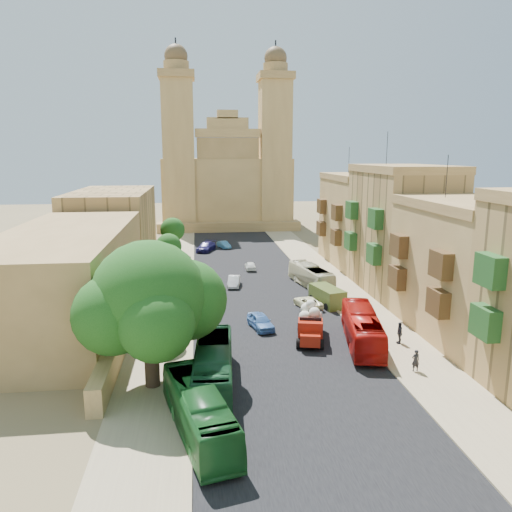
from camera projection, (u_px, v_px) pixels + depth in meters
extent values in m
plane|color=brown|center=(307.00, 407.00, 30.12)|extent=(260.00, 260.00, 0.00)
cube|color=black|center=(252.00, 282.00, 59.29)|extent=(14.00, 140.00, 0.01)
cube|color=#9D8966|center=(330.00, 280.00, 60.40)|extent=(5.00, 140.00, 0.01)
cube|color=#9D8966|center=(171.00, 285.00, 58.18)|extent=(5.00, 140.00, 0.01)
cube|color=#9D8966|center=(310.00, 280.00, 60.10)|extent=(0.25, 140.00, 0.12)
cube|color=#9D8966|center=(193.00, 283.00, 58.46)|extent=(0.25, 140.00, 0.12)
cube|color=#205120|center=(485.00, 322.00, 31.44)|extent=(0.90, 2.20, 2.00)
cube|color=#205120|center=(490.00, 271.00, 30.76)|extent=(0.90, 2.20, 2.00)
cube|color=#A7824B|center=(467.00, 273.00, 41.63)|extent=(8.00, 14.00, 10.50)
cube|color=olive|center=(473.00, 205.00, 40.49)|extent=(8.20, 14.00, 0.80)
cylinder|color=black|center=(447.00, 176.00, 42.65)|extent=(0.06, 0.06, 3.60)
cube|color=#4B3219|center=(438.00, 303.00, 37.55)|extent=(0.90, 2.20, 2.00)
cube|color=#4B3219|center=(397.00, 277.00, 45.17)|extent=(0.90, 2.20, 2.00)
cube|color=#4B3219|center=(441.00, 265.00, 36.95)|extent=(0.90, 2.20, 2.00)
cube|color=#4B3219|center=(399.00, 246.00, 44.58)|extent=(0.90, 2.20, 2.00)
cube|color=tan|center=(401.00, 232.00, 54.99)|extent=(8.00, 14.00, 13.00)
cube|color=olive|center=(405.00, 169.00, 53.60)|extent=(8.20, 14.00, 0.80)
cylinder|color=black|center=(387.00, 148.00, 55.76)|extent=(0.06, 0.06, 3.60)
cube|color=#205120|center=(374.00, 254.00, 50.97)|extent=(0.90, 2.20, 2.00)
cube|color=#205120|center=(350.00, 241.00, 58.60)|extent=(0.90, 2.20, 2.00)
cube|color=#205120|center=(375.00, 219.00, 50.24)|extent=(0.90, 2.20, 2.00)
cube|color=#205120|center=(352.00, 210.00, 57.86)|extent=(0.90, 2.20, 2.00)
cube|color=#A7824B|center=(360.00, 222.00, 68.75)|extent=(8.00, 14.00, 11.50)
cube|color=olive|center=(362.00, 177.00, 67.52)|extent=(8.20, 14.00, 0.80)
cylinder|color=black|center=(349.00, 160.00, 69.68)|extent=(0.06, 0.06, 3.60)
cube|color=#4B3219|center=(336.00, 237.00, 64.70)|extent=(0.90, 2.20, 2.00)
cube|color=#4B3219|center=(321.00, 228.00, 72.33)|extent=(0.90, 2.20, 2.00)
cube|color=#4B3219|center=(337.00, 212.00, 64.05)|extent=(0.90, 2.20, 2.00)
cube|color=#4B3219|center=(322.00, 206.00, 71.68)|extent=(0.90, 2.20, 2.00)
cube|color=#A7824B|center=(135.00, 303.00, 47.93)|extent=(1.00, 40.00, 1.80)
cube|color=olive|center=(67.00, 276.00, 44.67)|extent=(10.00, 28.00, 8.40)
cube|color=tan|center=(113.00, 226.00, 69.80)|extent=(10.00, 22.00, 10.00)
cube|color=#A7824B|center=(226.00, 191.00, 107.48)|extent=(26.00, 20.00, 14.00)
cube|color=olive|center=(229.00, 226.00, 98.50)|extent=(28.00, 4.00, 1.80)
cube|color=olive|center=(228.00, 179.00, 98.32)|extent=(12.00, 2.00, 16.00)
cube|color=#A7824B|center=(228.00, 133.00, 96.52)|extent=(12.60, 2.40, 1.60)
cube|color=#A7824B|center=(227.00, 124.00, 96.18)|extent=(8.00, 2.00, 2.40)
cube|color=#A7824B|center=(227.00, 114.00, 95.82)|extent=(4.00, 2.00, 1.60)
cube|color=#A7824B|center=(179.00, 156.00, 97.57)|extent=(6.00, 6.00, 29.00)
cube|color=olive|center=(177.00, 75.00, 94.52)|extent=(6.80, 6.80, 1.40)
cylinder|color=olive|center=(176.00, 66.00, 94.20)|extent=(4.80, 4.80, 1.80)
sphere|color=brown|center=(176.00, 56.00, 93.84)|extent=(4.40, 4.40, 4.40)
cylinder|color=black|center=(176.00, 43.00, 93.35)|extent=(0.28, 0.28, 1.80)
cube|color=#A7824B|center=(275.00, 156.00, 99.78)|extent=(6.00, 6.00, 29.00)
cube|color=olive|center=(275.00, 77.00, 96.74)|extent=(6.80, 6.80, 1.40)
cylinder|color=olive|center=(275.00, 68.00, 96.42)|extent=(4.80, 4.80, 1.80)
sphere|color=brown|center=(276.00, 58.00, 96.06)|extent=(4.40, 4.40, 4.40)
cylinder|color=black|center=(276.00, 45.00, 95.57)|extent=(0.28, 0.28, 1.80)
cylinder|color=#3B2A1D|center=(152.00, 359.00, 32.53)|extent=(0.97, 0.97, 3.69)
sphere|color=#133F11|center=(149.00, 298.00, 31.68)|extent=(7.38, 7.38, 7.38)
sphere|color=#133F11|center=(187.00, 300.00, 33.21)|extent=(5.44, 5.44, 5.44)
sphere|color=#133F11|center=(113.00, 315.00, 30.74)|extent=(5.05, 5.05, 5.05)
sphere|color=#133F11|center=(156.00, 324.00, 29.68)|extent=(4.66, 4.66, 4.66)
sphere|color=#133F11|center=(135.00, 278.00, 33.48)|extent=(4.27, 4.27, 4.27)
cylinder|color=#3B2A1D|center=(154.00, 327.00, 40.37)|extent=(0.44, 0.44, 2.44)
sphere|color=#133F11|center=(153.00, 298.00, 39.88)|extent=(3.55, 3.55, 3.55)
cylinder|color=#3B2A1D|center=(163.00, 288.00, 52.05)|extent=(0.44, 0.44, 2.37)
sphere|color=#133F11|center=(162.00, 266.00, 51.57)|extent=(3.45, 3.45, 3.45)
cylinder|color=#3B2A1D|center=(169.00, 264.00, 63.73)|extent=(0.44, 0.44, 2.28)
sphere|color=#133F11|center=(169.00, 246.00, 63.27)|extent=(3.32, 3.32, 3.32)
cylinder|color=#3B2A1D|center=(173.00, 246.00, 75.38)|extent=(0.44, 0.44, 2.51)
sphere|color=#133F11|center=(173.00, 230.00, 74.87)|extent=(3.66, 3.66, 3.66)
cube|color=#9E1C0C|center=(310.00, 323.00, 41.68)|extent=(2.71, 3.66, 0.82)
cube|color=black|center=(310.00, 317.00, 41.58)|extent=(2.76, 3.72, 0.11)
cube|color=#9E1C0C|center=(310.00, 330.00, 39.61)|extent=(2.22, 1.95, 1.65)
cube|color=#9E1C0C|center=(310.00, 340.00, 38.61)|extent=(1.76, 1.42, 0.92)
cube|color=black|center=(310.00, 323.00, 39.48)|extent=(1.71, 0.48, 0.82)
cylinder|color=black|center=(298.00, 343.00, 39.07)|extent=(0.50, 0.87, 0.82)
cylinder|color=black|center=(322.00, 344.00, 38.87)|extent=(0.50, 0.87, 0.82)
cylinder|color=black|center=(300.00, 326.00, 42.99)|extent=(0.50, 0.87, 0.82)
cylinder|color=black|center=(321.00, 327.00, 42.80)|extent=(0.50, 0.87, 0.82)
sphere|color=beige|center=(305.00, 317.00, 41.05)|extent=(1.01, 1.01, 1.01)
sphere|color=beige|center=(316.00, 316.00, 41.22)|extent=(1.01, 1.01, 1.01)
sphere|color=beige|center=(311.00, 313.00, 42.07)|extent=(1.01, 1.01, 1.01)
sphere|color=beige|center=(306.00, 308.00, 41.56)|extent=(0.92, 0.92, 0.92)
sphere|color=beige|center=(315.00, 313.00, 40.61)|extent=(0.92, 0.92, 0.92)
sphere|color=beige|center=(311.00, 305.00, 41.26)|extent=(0.82, 0.82, 0.82)
cube|color=#42501E|center=(327.00, 296.00, 50.14)|extent=(2.99, 4.81, 1.85)
cylinder|color=black|center=(327.00, 307.00, 48.52)|extent=(0.46, 0.79, 0.74)
cylinder|color=black|center=(343.00, 305.00, 49.14)|extent=(0.46, 0.79, 0.74)
cylinder|color=black|center=(312.00, 298.00, 51.36)|extent=(0.46, 0.79, 0.74)
cylinder|color=black|center=(327.00, 297.00, 51.98)|extent=(0.46, 0.79, 0.74)
imported|color=#195721|center=(199.00, 411.00, 26.99)|extent=(4.41, 9.77, 2.65)
imported|color=#1A4C29|center=(213.00, 367.00, 32.32)|extent=(3.03, 10.36, 2.85)
imported|color=#AE110C|center=(362.00, 328.00, 39.60)|extent=(4.17, 10.15, 2.75)
imported|color=beige|center=(311.00, 276.00, 57.16)|extent=(3.73, 9.09, 2.47)
imported|color=#4775B7|center=(261.00, 321.00, 43.44)|extent=(2.38, 4.13, 1.32)
imported|color=silver|center=(234.00, 281.00, 57.29)|extent=(1.80, 3.79, 1.20)
imported|color=#FFFAC9|center=(308.00, 302.00, 49.46)|extent=(2.69, 4.23, 1.09)
imported|color=#18144E|center=(206.00, 247.00, 77.99)|extent=(3.63, 5.37, 1.44)
imported|color=white|center=(250.00, 266.00, 65.49)|extent=(1.34, 3.24, 1.10)
imported|color=teal|center=(224.00, 245.00, 80.60)|extent=(2.28, 3.58, 1.11)
imported|color=black|center=(416.00, 361.00, 34.89)|extent=(0.61, 0.43, 1.59)
imported|color=#28292E|center=(399.00, 333.00, 40.00)|extent=(0.59, 1.10, 1.78)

